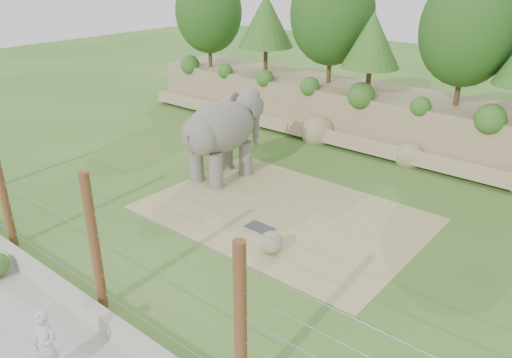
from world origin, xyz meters
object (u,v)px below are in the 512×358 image
Objects in this scene: elephant at (221,139)px; zookeeper at (46,345)px; stone_ball at (271,242)px; barrier_fence at (94,244)px.

elephant reaches higher than zookeeper.
elephant is 6.54m from stone_ball.
zookeeper is at bearing -95.16° from stone_ball.
barrier_fence is (-1.83, -5.07, 1.61)m from stone_ball.
barrier_fence reaches higher than stone_ball.
stone_ball is at bearing -32.33° from elephant.
elephant is 2.48× the size of zookeeper.
barrier_fence is at bearing -67.14° from elephant.
elephant reaches higher than stone_ball.
stone_ball is at bearing 70.18° from barrier_fence.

